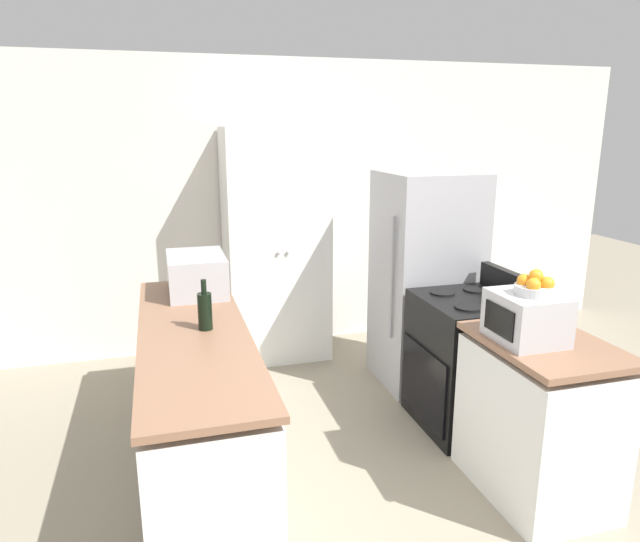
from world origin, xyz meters
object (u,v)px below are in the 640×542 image
stove (468,361)px  refrigerator (425,280)px  toaster_oven (526,317)px  fruit_bowl (535,286)px  microwave (197,274)px  pantry_cabinet (276,246)px  wine_bottle (205,310)px

stove → refrigerator: (0.03, 0.74, 0.38)m
toaster_oven → fruit_bowl: fruit_bowl is taller
refrigerator → microwave: (-1.76, -0.09, 0.20)m
pantry_cabinet → toaster_oven: bearing=-69.7°
microwave → wine_bottle: bearing=-91.0°
microwave → wine_bottle: size_ratio=1.85×
fruit_bowl → microwave: bearing=138.9°
refrigerator → toaster_oven: 1.51m
pantry_cabinet → stove: 1.95m
wine_bottle → microwave: bearing=89.0°
microwave → fruit_bowl: bearing=-41.1°
refrigerator → toaster_oven: (-0.16, -1.49, 0.19)m
wine_bottle → toaster_oven: 1.74m
stove → fruit_bowl: fruit_bowl is taller
pantry_cabinet → refrigerator: size_ratio=1.20×
pantry_cabinet → wine_bottle: 1.85m
stove → fruit_bowl: (-0.11, -0.77, 0.75)m
refrigerator → microwave: 1.78m
microwave → stove: bearing=-20.5°
pantry_cabinet → fruit_bowl: size_ratio=9.69×
refrigerator → wine_bottle: refrigerator is taller
wine_bottle → toaster_oven: wine_bottle is taller
refrigerator → toaster_oven: bearing=-96.0°
stove → toaster_oven: 0.95m
pantry_cabinet → wine_bottle: (-0.75, -1.69, 0.01)m
fruit_bowl → stove: bearing=81.9°
pantry_cabinet → refrigerator: bearing=-39.6°
refrigerator → toaster_oven: refrigerator is taller
stove → toaster_oven: toaster_oven is taller
microwave → fruit_bowl: (1.63, -1.42, 0.17)m
microwave → toaster_oven: size_ratio=1.47×
microwave → fruit_bowl: fruit_bowl is taller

